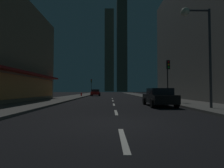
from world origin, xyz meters
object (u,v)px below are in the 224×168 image
car_parked_far (96,93)px  traffic_light_near_right (168,71)px  traffic_light_far_left (91,83)px  fire_hydrant_far_left (81,94)px  street_lamp_right (197,33)px  car_parked_near (159,97)px

car_parked_far → traffic_light_near_right: size_ratio=1.01×
traffic_light_far_left → fire_hydrant_far_left: bearing=-91.7°
street_lamp_right → car_parked_far: bearing=108.5°
fire_hydrant_far_left → street_lamp_right: (11.28, -21.58, 4.61)m
car_parked_near → traffic_light_near_right: 4.49m
car_parked_far → traffic_light_far_left: 8.97m
car_parked_far → street_lamp_right: 28.59m
street_lamp_right → traffic_light_far_left: bearing=107.2°
car_parked_far → traffic_light_near_right: traffic_light_near_right is taller
car_parked_near → street_lamp_right: street_lamp_right is taller
car_parked_near → fire_hydrant_far_left: 21.16m
traffic_light_near_right → traffic_light_far_left: (-11.00, 29.30, 0.00)m
fire_hydrant_far_left → traffic_light_far_left: size_ratio=0.16×
car_parked_far → street_lamp_right: size_ratio=0.64×
fire_hydrant_far_left → traffic_light_near_right: 19.56m
traffic_light_far_left → street_lamp_right: bearing=-72.8°
traffic_light_near_right → traffic_light_far_left: same height
fire_hydrant_far_left → car_parked_far: bearing=66.2°
car_parked_near → fire_hydrant_far_left: size_ratio=6.48×
car_parked_near → traffic_light_near_right: traffic_light_near_right is taller
fire_hydrant_far_left → street_lamp_right: bearing=-62.4°
car_parked_near → traffic_light_near_right: size_ratio=1.01×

